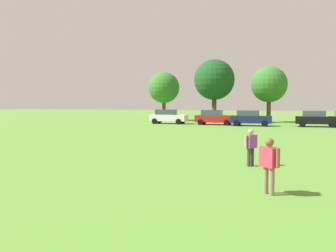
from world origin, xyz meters
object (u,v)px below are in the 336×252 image
(parked_car_navy_2, at_px, (250,118))
(tree_left, at_px, (214,80))
(adult_bystander, at_px, (269,161))
(bystander_midfield, at_px, (251,144))
(parked_car_white_0, at_px, (168,116))
(tree_center_left, at_px, (269,84))
(parked_car_red_1, at_px, (214,117))
(parked_car_black_3, at_px, (316,119))
(tree_far_left, at_px, (164,88))

(parked_car_navy_2, relative_size, tree_left, 0.55)
(adult_bystander, height_order, bystander_midfield, adult_bystander)
(parked_car_white_0, height_order, tree_center_left, tree_center_left)
(parked_car_red_1, xyz_separation_m, tree_center_left, (5.63, 6.96, 3.90))
(parked_car_black_3, relative_size, tree_left, 0.55)
(adult_bystander, xyz_separation_m, parked_car_red_1, (-7.56, 31.87, -0.11))
(parked_car_white_0, relative_size, parked_car_black_3, 1.00)
(parked_car_red_1, bearing_deg, tree_far_left, 138.07)
(parked_car_red_1, height_order, tree_center_left, tree_center_left)
(parked_car_white_0, xyz_separation_m, parked_car_black_3, (16.39, -0.73, 0.00))
(parked_car_navy_2, bearing_deg, tree_left, 134.09)
(adult_bystander, xyz_separation_m, bystander_midfield, (-0.96, 4.77, -0.05))
(adult_bystander, distance_m, parked_car_red_1, 32.76)
(tree_far_left, height_order, tree_center_left, tree_center_left)
(adult_bystander, height_order, parked_car_navy_2, parked_car_navy_2)
(bystander_midfield, distance_m, parked_car_black_3, 27.10)
(parked_car_red_1, relative_size, tree_left, 0.55)
(parked_car_white_0, relative_size, tree_center_left, 0.61)
(parked_car_white_0, height_order, tree_far_left, tree_far_left)
(parked_car_red_1, xyz_separation_m, tree_left, (-0.82, 4.33, 4.43))
(parked_car_white_0, relative_size, tree_far_left, 0.64)
(parked_car_navy_2, bearing_deg, parked_car_red_1, 169.51)
(adult_bystander, xyz_separation_m, tree_far_left, (-16.00, 39.45, 3.55))
(parked_car_red_1, bearing_deg, tree_center_left, 51.04)
(parked_car_black_3, bearing_deg, tree_far_left, 157.65)
(parked_car_navy_2, relative_size, tree_far_left, 0.64)
(parked_car_white_0, relative_size, parked_car_red_1, 1.00)
(tree_far_left, height_order, tree_left, tree_left)
(parked_car_navy_2, height_order, tree_center_left, tree_center_left)
(adult_bystander, distance_m, tree_center_left, 39.07)
(parked_car_white_0, height_order, parked_car_navy_2, same)
(adult_bystander, bearing_deg, bystander_midfield, 143.85)
(tree_center_left, bearing_deg, parked_car_black_3, -54.67)
(adult_bystander, height_order, parked_car_black_3, parked_car_black_3)
(parked_car_black_3, xyz_separation_m, tree_left, (-11.62, 4.66, 4.43))
(adult_bystander, xyz_separation_m, tree_left, (-8.37, 36.20, 4.32))
(bystander_midfield, distance_m, parked_car_red_1, 27.89)
(adult_bystander, distance_m, parked_car_white_0, 34.85)
(bystander_midfield, relative_size, tree_center_left, 0.22)
(tree_far_left, bearing_deg, adult_bystander, -67.93)
(parked_car_black_3, bearing_deg, parked_car_navy_2, -176.31)
(parked_car_red_1, height_order, parked_car_navy_2, same)
(bystander_midfield, height_order, parked_car_white_0, parked_car_white_0)
(adult_bystander, distance_m, parked_car_navy_2, 31.30)
(parked_car_red_1, distance_m, tree_center_left, 9.77)
(adult_bystander, relative_size, parked_car_red_1, 0.38)
(parked_car_red_1, bearing_deg, parked_car_navy_2, -10.49)
(parked_car_white_0, bearing_deg, tree_left, 39.43)
(tree_far_left, xyz_separation_m, tree_center_left, (14.07, -0.62, 0.24))
(parked_car_white_0, xyz_separation_m, tree_left, (4.77, 3.92, 4.43))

